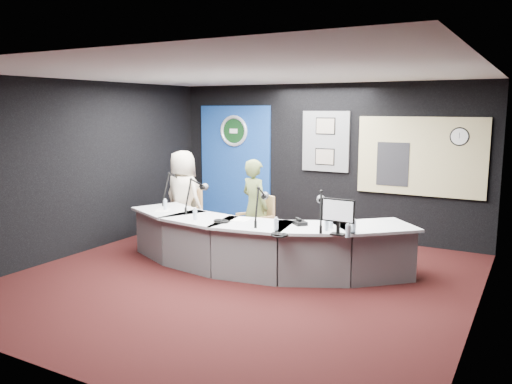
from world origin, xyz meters
The scene contains 33 objects.
ground centered at (0.00, 0.00, 0.00)m, with size 6.00×6.00×0.00m, color black.
ceiling centered at (0.00, 0.00, 2.80)m, with size 6.00×6.00×0.02m, color silver.
wall_back centered at (0.00, 3.00, 1.40)m, with size 6.00×0.02×2.80m, color black.
wall_front centered at (0.00, -3.00, 1.40)m, with size 6.00×0.02×2.80m, color black.
wall_left centered at (-3.00, 0.00, 1.40)m, with size 0.02×6.00×2.80m, color black.
wall_right centered at (3.00, 0.00, 1.40)m, with size 0.02×6.00×2.80m, color black.
broadcast_desk centered at (-0.05, 0.55, 0.38)m, with size 4.50×1.90×0.75m, color silver, non-canonical shape.
backdrop_panel centered at (-1.90, 2.97, 1.25)m, with size 1.60×0.05×2.30m, color navy.
agency_seal centered at (-1.90, 2.93, 1.90)m, with size 0.63×0.63×0.07m, color silver.
seal_center centered at (-1.90, 2.94, 1.90)m, with size 0.48×0.48×0.01m, color black.
pinboard centered at (0.05, 2.97, 1.75)m, with size 0.90×0.04×1.10m, color slate.
framed_photo_upper centered at (0.05, 2.94, 2.03)m, with size 0.34×0.02×0.27m, color gray.
framed_photo_lower centered at (0.05, 2.94, 1.47)m, with size 0.34×0.02×0.27m, color gray.
booth_window_frame centered at (1.75, 2.97, 1.55)m, with size 2.12×0.06×1.32m, color tan.
booth_glow centered at (1.75, 2.96, 1.55)m, with size 2.00×0.02×1.20m, color #FEC8A0.
equipment_rack centered at (1.30, 2.94, 1.40)m, with size 0.55×0.02×0.75m, color black.
wall_clock centered at (2.35, 2.94, 1.90)m, with size 0.28×0.28×0.01m, color white.
armchair_left centered at (-1.90, 1.23, 0.52)m, with size 0.58×0.58×1.04m, color tan, non-canonical shape.
armchair_right centered at (-0.46, 1.22, 0.52)m, with size 0.59×0.59×1.04m, color tan, non-canonical shape.
draped_jacket centered at (-1.97, 1.47, 0.62)m, with size 0.50×0.10×0.70m, color slate.
person_man centered at (-1.90, 1.23, 0.81)m, with size 0.80×0.52×1.63m, color beige.
person_woman centered at (-0.46, 1.22, 0.77)m, with size 0.56×0.37×1.55m, color #5C6937.
computer_monitor centered at (1.33, 0.21, 1.07)m, with size 0.43×0.03×0.29m, color black.
desk_phone centered at (0.67, 0.50, 0.78)m, with size 0.19×0.16×0.05m, color black.
headphones_near centered at (0.70, -0.20, 0.77)m, with size 0.24×0.24×0.04m, color black.
headphones_far centered at (-0.37, 0.10, 0.77)m, with size 0.20×0.20×0.03m, color black.
paper_stack centered at (-1.65, 0.37, 0.75)m, with size 0.21×0.30×0.00m, color white.
notepad centered at (-0.21, 0.40, 0.75)m, with size 0.23×0.33×0.00m, color white.
boom_mic_a centered at (-1.89, 0.97, 1.05)m, with size 0.16×0.74×0.60m, color black, non-canonical shape.
boom_mic_b centered at (-1.17, 0.60, 1.05)m, with size 0.19×0.74×0.60m, color black, non-canonical shape.
boom_mic_c centered at (0.14, 0.33, 1.05)m, with size 0.30×0.71×0.60m, color black, non-canonical shape.
boom_mic_d centered at (0.99, 0.46, 1.05)m, with size 0.36×0.69×0.60m, color black, non-canonical shape.
water_bottles centered at (-0.08, 0.29, 0.84)m, with size 3.19×0.53×0.18m, color silver, non-canonical shape.
Camera 1 is at (3.52, -5.87, 2.35)m, focal length 36.00 mm.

